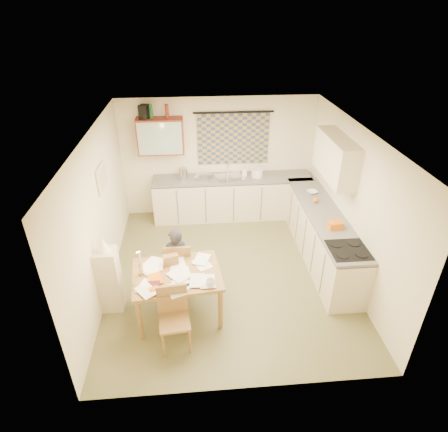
{
  "coord_description": "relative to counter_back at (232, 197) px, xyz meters",
  "views": [
    {
      "loc": [
        -0.52,
        -5.11,
        4.13
      ],
      "look_at": [
        -0.06,
        0.2,
        1.02
      ],
      "focal_mm": 30.0,
      "sensor_mm": 36.0,
      "label": 1
    }
  ],
  "objects": [
    {
      "name": "bottle_brown",
      "position": [
        -1.25,
        0.13,
        1.83
      ],
      "size": [
        0.08,
        0.08,
        0.26
      ],
      "primitive_type": "cylinder",
      "rotation": [
        0.0,
        0.0,
        -0.11
      ],
      "color": "maroon",
      "rests_on": "wall_cabinet"
    },
    {
      "name": "counter_right",
      "position": [
        1.44,
        -1.62,
        -0.0
      ],
      "size": [
        0.62,
        2.95,
        0.92
      ],
      "color": "beige",
      "rests_on": "floor"
    },
    {
      "name": "book",
      "position": [
        -1.48,
        -2.98,
        0.31
      ],
      "size": [
        0.33,
        0.36,
        0.02
      ],
      "primitive_type": "imported",
      "rotation": [
        0.0,
        0.0,
        0.28
      ],
      "color": "orange",
      "rests_on": "dining_table"
    },
    {
      "name": "window_blind",
      "position": [
        0.04,
        0.27,
        1.2
      ],
      "size": [
        1.45,
        0.03,
        1.05
      ],
      "primitive_type": "cube",
      "color": "navy",
      "rests_on": "wall_back"
    },
    {
      "name": "magazine",
      "position": [
        -1.49,
        -3.13,
        0.31
      ],
      "size": [
        0.19,
        0.25,
        0.02
      ],
      "primitive_type": "imported",
      "rotation": [
        0.0,
        0.0,
        0.01
      ],
      "color": "maroon",
      "rests_on": "dining_table"
    },
    {
      "name": "counter_back",
      "position": [
        0.0,
        0.0,
        0.0
      ],
      "size": [
        3.3,
        0.62,
        0.92
      ],
      "color": "beige",
      "rests_on": "floor"
    },
    {
      "name": "wall_right",
      "position": [
        1.75,
        -1.95,
        0.8
      ],
      "size": [
        0.02,
        4.5,
        2.5
      ],
      "primitive_type": "cube",
      "color": "#F3E7BE",
      "rests_on": "floor"
    },
    {
      "name": "wall_front",
      "position": [
        -0.26,
        -4.21,
        0.8
      ],
      "size": [
        4.0,
        0.02,
        2.5
      ],
      "primitive_type": "cube",
      "color": "#F3E7BE",
      "rests_on": "floor"
    },
    {
      "name": "lampshade",
      "position": [
        -2.1,
        -2.63,
        0.71
      ],
      "size": [
        0.2,
        0.2,
        0.22
      ],
      "primitive_type": "cone",
      "color": "#EDE4C6",
      "rests_on": "shelf_stand"
    },
    {
      "name": "orange_bag",
      "position": [
        1.44,
        -2.12,
        0.53
      ],
      "size": [
        0.23,
        0.17,
        0.12
      ],
      "primitive_type": "cube",
      "rotation": [
        0.0,
        0.0,
        0.06
      ],
      "color": "orange",
      "rests_on": "counter_right"
    },
    {
      "name": "sink",
      "position": [
        -0.06,
        -0.0,
        0.43
      ],
      "size": [
        0.64,
        0.56,
        0.1
      ],
      "primitive_type": "cube",
      "rotation": [
        0.0,
        0.0,
        0.23
      ],
      "color": "silver",
      "rests_on": "counter_back"
    },
    {
      "name": "candle",
      "position": [
        -1.58,
        -2.83,
        0.59
      ],
      "size": [
        0.03,
        0.03,
        0.22
      ],
      "primitive_type": "cylinder",
      "rotation": [
        0.0,
        0.0,
        -0.07
      ],
      "color": "white",
      "rests_on": "dining_table"
    },
    {
      "name": "eyeglasses",
      "position": [
        -0.93,
        -3.12,
        0.31
      ],
      "size": [
        0.14,
        0.09,
        0.02
      ],
      "primitive_type": "cube",
      "rotation": [
        0.0,
        0.0,
        0.38
      ],
      "color": "black",
      "rests_on": "dining_table"
    },
    {
      "name": "soap_bottle",
      "position": [
        0.26,
        0.05,
        0.57
      ],
      "size": [
        0.14,
        0.14,
        0.2
      ],
      "primitive_type": "imported",
      "rotation": [
        0.0,
        0.0,
        -0.27
      ],
      "color": "white",
      "rests_on": "counter_back"
    },
    {
      "name": "dining_table",
      "position": [
        -1.09,
        -2.84,
        -0.07
      ],
      "size": [
        1.33,
        1.06,
        0.75
      ],
      "rotation": [
        0.0,
        0.0,
        0.1
      ],
      "color": "brown",
      "rests_on": "floor"
    },
    {
      "name": "fruit_orange",
      "position": [
        1.39,
        -1.23,
        0.52
      ],
      "size": [
        0.1,
        0.1,
        0.1
      ],
      "primitive_type": "sphere",
      "color": "orange",
      "rests_on": "counter_right"
    },
    {
      "name": "floor",
      "position": [
        -0.26,
        -1.95,
        -0.46
      ],
      "size": [
        4.0,
        4.5,
        0.02
      ],
      "primitive_type": "cube",
      "color": "brown",
      "rests_on": "ground"
    },
    {
      "name": "speaker",
      "position": [
        -1.68,
        0.13,
        1.83
      ],
      "size": [
        0.22,
        0.24,
        0.26
      ],
      "primitive_type": "cube",
      "rotation": [
        0.0,
        0.0,
        -0.33
      ],
      "color": "black",
      "rests_on": "wall_cabinet"
    },
    {
      "name": "orange_box",
      "position": [
        -1.39,
        -3.18,
        0.32
      ],
      "size": [
        0.14,
        0.12,
        0.04
      ],
      "primitive_type": "cube",
      "rotation": [
        0.0,
        0.0,
        0.39
      ],
      "color": "orange",
      "rests_on": "dining_table"
    },
    {
      "name": "tap",
      "position": [
        -0.08,
        0.18,
        0.61
      ],
      "size": [
        0.03,
        0.03,
        0.28
      ],
      "primitive_type": "cylinder",
      "rotation": [
        0.0,
        0.0,
        -0.12
      ],
      "color": "silver",
      "rests_on": "counter_back"
    },
    {
      "name": "framed_print",
      "position": [
        -2.23,
        -1.55,
        1.25
      ],
      "size": [
        0.04,
        0.5,
        0.4
      ],
      "primitive_type": "cube",
      "color": "#EDE4C6",
      "rests_on": "wall_left"
    },
    {
      "name": "wall_cabinet_glass",
      "position": [
        -1.41,
        -0.04,
        1.35
      ],
      "size": [
        0.84,
        0.02,
        0.64
      ],
      "primitive_type": "cube",
      "color": "#99B2A5",
      "rests_on": "wall_back"
    },
    {
      "name": "kettle",
      "position": [
        -1.01,
        0.0,
        0.59
      ],
      "size": [
        0.21,
        0.21,
        0.24
      ],
      "primitive_type": "cylinder",
      "rotation": [
        0.0,
        0.0,
        -0.19
      ],
      "color": "silver",
      "rests_on": "counter_back"
    },
    {
      "name": "bottle_green",
      "position": [
        -1.55,
        0.13,
        1.83
      ],
      "size": [
        0.09,
        0.09,
        0.26
      ],
      "primitive_type": "cylinder",
      "rotation": [
        0.0,
        0.0,
        0.35
      ],
      "color": "#195926",
      "rests_on": "wall_cabinet"
    },
    {
      "name": "mug",
      "position": [
        -0.63,
        -3.14,
        0.35
      ],
      "size": [
        0.22,
        0.22,
        0.1
      ],
      "primitive_type": "imported",
      "rotation": [
        0.0,
        0.0,
        0.41
      ],
      "color": "white",
      "rests_on": "dining_table"
    },
    {
      "name": "chair_near",
      "position": [
        -1.13,
        -3.43,
        -0.17
      ],
      "size": [
        0.44,
        0.44,
        0.9
      ],
      "rotation": [
        0.0,
        0.0,
        0.1
      ],
      "color": "brown",
      "rests_on": "floor"
    },
    {
      "name": "upper_cabinet_right",
      "position": [
        1.57,
        -1.4,
        1.4
      ],
      "size": [
        0.34,
        1.3,
        0.7
      ],
      "primitive_type": "cube",
      "color": "beige",
      "rests_on": "wall_right"
    },
    {
      "name": "curtain_rod",
      "position": [
        0.04,
        0.25,
        1.75
      ],
      "size": [
        1.6,
        0.04,
        0.04
      ],
      "primitive_type": "cylinder",
      "rotation": [
        0.0,
        1.57,
        0.0
      ],
      "color": "black",
      "rests_on": "wall_back"
    },
    {
      "name": "ceiling",
      "position": [
        -0.26,
        -1.95,
        2.06
      ],
      "size": [
        4.0,
        4.5,
        0.02
      ],
      "primitive_type": "cube",
      "color": "white",
      "rests_on": "floor"
    },
    {
      "name": "candle_flame",
      "position": [
        -1.6,
        -2.87,
        0.71
      ],
      "size": [
        0.02,
        0.02,
        0.02
      ],
      "primitive_type": "sphere",
      "color": "#FFCC66",
      "rests_on": "dining_table"
    },
    {
      "name": "shelf_stand",
      "position": [
        -2.1,
        -2.63,
        0.08
      ],
      "size": [
        0.32,
        0.3,
        1.05
      ],
      "primitive_type": "cube",
      "color": "beige",
      "rests_on": "floor"
    },
    {
      "name": "stove",
      "position": [
        1.44,
        -2.73,
        0.01
      ],
      "size": [
        0.6,
        0.6,
        0.93
      ],
      "color": "white",
      "rests_on": "floor"
    },
    {
      "name": "chair_far",
      "position": [
        -1.09,
        -2.27,
        -0.17
      ],
      "size": [
        0.42,
        0.42,
        0.92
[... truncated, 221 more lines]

